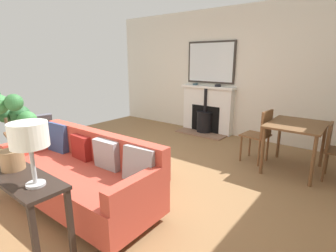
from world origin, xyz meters
name	(u,v)px	position (x,y,z in m)	size (l,w,h in m)	color
ground_plane	(128,173)	(0.00, 0.00, 0.00)	(5.86, 5.91, 0.01)	olive
wall_left	(221,73)	(-2.93, 0.00, 1.38)	(0.12, 5.91, 2.76)	beige
fireplace	(206,113)	(-2.74, -0.22, 0.47)	(0.58, 1.31, 1.09)	brown
mirror_over_mantel	(211,62)	(-2.84, -0.22, 1.61)	(0.04, 1.18, 0.93)	#2D2823
mantel_bowl_near	(195,84)	(-2.75, -0.55, 1.12)	(0.12, 0.12, 0.04)	#334C56
mantel_bowl_far	(218,85)	(-2.75, 0.04, 1.12)	(0.14, 0.14, 0.05)	black
sofa	(82,175)	(0.90, 0.20, 0.36)	(0.87, 2.08, 0.84)	#B2B2B7
ottoman	(133,161)	(0.03, 0.16, 0.25)	(0.71, 0.87, 0.42)	#B2B2B7
armchair_accent	(31,135)	(0.66, -1.58, 0.47)	(0.77, 0.71, 0.83)	brown
console_table	(3,174)	(1.69, 0.20, 0.67)	(0.33, 1.74, 0.77)	black
table_lamp_far_end	(29,137)	(1.69, 0.85, 1.15)	(0.27, 0.27, 0.49)	#B2B2B7
potted_plant	(6,120)	(1.67, 0.41, 1.21)	(0.44, 0.45, 0.71)	#99704C
dining_table	(296,131)	(-1.66, 1.93, 0.64)	(0.95, 0.77, 0.75)	brown
dining_chair_near_fireplace	(261,132)	(-1.66, 1.41, 0.53)	(0.44, 0.44, 0.90)	brown
dining_chair_by_back_wall	(335,147)	(-1.66, 2.46, 0.49)	(0.41, 0.41, 0.82)	brown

